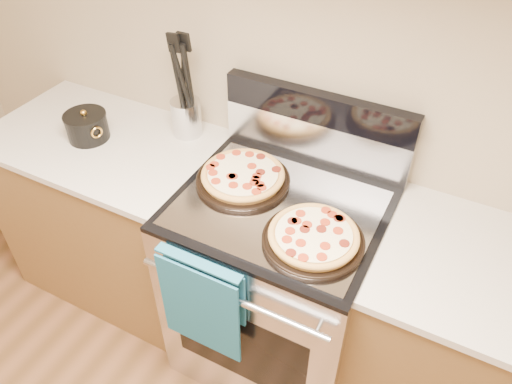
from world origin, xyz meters
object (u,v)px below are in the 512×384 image
at_px(utensil_crock, 186,117).
at_px(saucepan, 87,127).
at_px(range_body, 277,285).
at_px(pepperoni_pizza_back, 243,177).
at_px(pepperoni_pizza_front, 313,237).

bearing_deg(utensil_crock, saucepan, -147.51).
bearing_deg(range_body, pepperoni_pizza_back, 167.34).
bearing_deg(range_body, saucepan, 179.23).
bearing_deg(saucepan, range_body, -0.77).
height_order(pepperoni_pizza_back, pepperoni_pizza_front, pepperoni_pizza_back).
distance_m(range_body, saucepan, 1.06).
distance_m(range_body, pepperoni_pizza_back, 0.53).
bearing_deg(saucepan, pepperoni_pizza_front, -7.36).
bearing_deg(pepperoni_pizza_back, pepperoni_pizza_front, -25.33).
xyz_separation_m(range_body, utensil_crock, (-0.56, 0.24, 0.54)).
height_order(range_body, utensil_crock, utensil_crock).
xyz_separation_m(range_body, saucepan, (-0.92, 0.01, 0.51)).
relative_size(range_body, utensil_crock, 5.64).
distance_m(pepperoni_pizza_front, saucepan, 1.11).
xyz_separation_m(utensil_crock, saucepan, (-0.36, -0.23, -0.03)).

